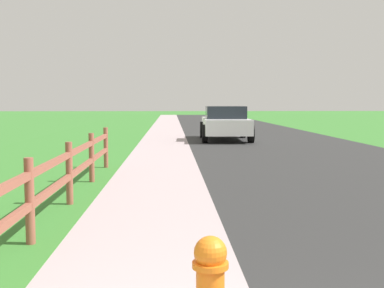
# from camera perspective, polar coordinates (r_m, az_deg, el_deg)

# --- Properties ---
(ground_plane) EXTENTS (120.00, 120.00, 0.00)m
(ground_plane) POSITION_cam_1_polar(r_m,az_deg,el_deg) (26.58, -1.00, 1.43)
(ground_plane) COLOR #387A2E
(road_asphalt) EXTENTS (7.00, 66.00, 0.01)m
(road_asphalt) POSITION_cam_1_polar(r_m,az_deg,el_deg) (28.87, 5.86, 1.70)
(road_asphalt) COLOR #2C2C2C
(road_asphalt) RESTS_ON ground
(curb_concrete) EXTENTS (6.00, 66.00, 0.01)m
(curb_concrete) POSITION_cam_1_polar(r_m,az_deg,el_deg) (28.66, -7.12, 1.66)
(curb_concrete) COLOR #B19DA0
(curb_concrete) RESTS_ON ground
(grass_verge) EXTENTS (5.00, 66.00, 0.00)m
(grass_verge) POSITION_cam_1_polar(r_m,az_deg,el_deg) (28.82, -10.09, 1.64)
(grass_verge) COLOR #387A2E
(grass_verge) RESTS_ON ground
(rail_fence) EXTENTS (0.11, 11.04, 1.02)m
(rail_fence) POSITION_cam_1_polar(r_m,az_deg,el_deg) (6.96, -16.19, -4.03)
(rail_fence) COLOR #93513E
(rail_fence) RESTS_ON ground
(parked_suv_white) EXTENTS (2.22, 4.57, 1.48)m
(parked_suv_white) POSITION_cam_1_polar(r_m,az_deg,el_deg) (20.99, 3.95, 2.50)
(parked_suv_white) COLOR white
(parked_suv_white) RESTS_ON ground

